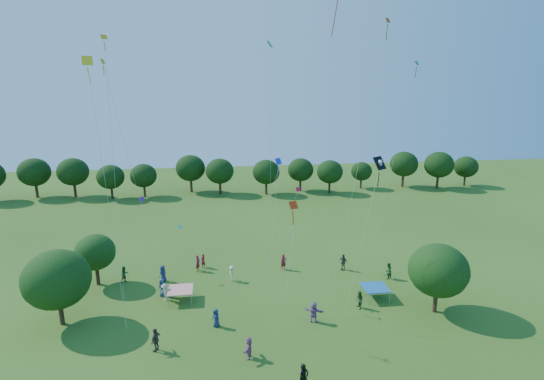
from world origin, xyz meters
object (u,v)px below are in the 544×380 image
at_px(near_tree_east, 438,270).
at_px(red_high_kite, 315,60).
at_px(near_tree_west, 57,279).
at_px(tent_red_stripe, 180,290).
at_px(tent_blue, 375,288).
at_px(near_tree_north, 95,252).
at_px(pirate_kite, 379,166).
at_px(man_in_black, 304,378).

distance_m(near_tree_east, red_high_kite, 19.99).
height_order(near_tree_west, tent_red_stripe, near_tree_west).
relative_size(near_tree_west, tent_blue, 2.86).
bearing_deg(near_tree_north, tent_blue, -13.37).
distance_m(near_tree_north, near_tree_east, 31.19).
bearing_deg(tent_red_stripe, near_tree_west, -163.94).
distance_m(near_tree_west, tent_blue, 26.85).
height_order(near_tree_north, pirate_kite, pirate_kite).
bearing_deg(tent_blue, near_tree_north, 166.63).
xyz_separation_m(tent_blue, pirate_kite, (-1.24, -2.20, 11.64)).
relative_size(near_tree_west, man_in_black, 3.29).
relative_size(tent_blue, red_high_kite, 0.09).
xyz_separation_m(man_in_black, red_high_kite, (2.55, 10.14, 19.73)).
bearing_deg(pirate_kite, red_high_kite, 164.02).
height_order(near_tree_north, tent_blue, near_tree_north).
height_order(near_tree_north, near_tree_east, near_tree_east).
relative_size(near_tree_north, pirate_kite, 0.42).
bearing_deg(near_tree_north, near_tree_east, -16.76).
bearing_deg(near_tree_west, pirate_kite, -3.19).
relative_size(tent_red_stripe, pirate_kite, 0.18).
bearing_deg(tent_blue, near_tree_west, -178.32).
bearing_deg(near_tree_west, near_tree_east, -3.93).
distance_m(tent_red_stripe, red_high_kite, 22.76).
relative_size(man_in_black, red_high_kite, 0.08).
bearing_deg(near_tree_east, red_high_kite, 168.45).
xyz_separation_m(near_tree_east, man_in_black, (-13.06, -7.99, -2.86)).
relative_size(tent_red_stripe, red_high_kite, 0.09).
height_order(near_tree_west, near_tree_east, near_tree_west).
bearing_deg(red_high_kite, pirate_kite, -15.98).
distance_m(tent_blue, pirate_kite, 11.91).
xyz_separation_m(tent_red_stripe, tent_blue, (17.45, -1.88, 0.00)).
bearing_deg(red_high_kite, tent_blue, 6.89).
relative_size(near_tree_north, man_in_black, 2.65).
relative_size(near_tree_east, red_high_kite, 0.24).
bearing_deg(pirate_kite, man_in_black, -131.11).
xyz_separation_m(near_tree_west, near_tree_east, (30.92, -2.12, -0.14)).
height_order(near_tree_east, tent_red_stripe, near_tree_east).
xyz_separation_m(pirate_kite, red_high_kite, (-5.04, 1.44, 8.01)).
xyz_separation_m(tent_blue, man_in_black, (-8.83, -10.90, -0.08)).
xyz_separation_m(tent_red_stripe, red_high_kite, (11.18, -2.63, 19.65)).
bearing_deg(red_high_kite, near_tree_north, 160.52).
bearing_deg(pirate_kite, near_tree_east, -7.35).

